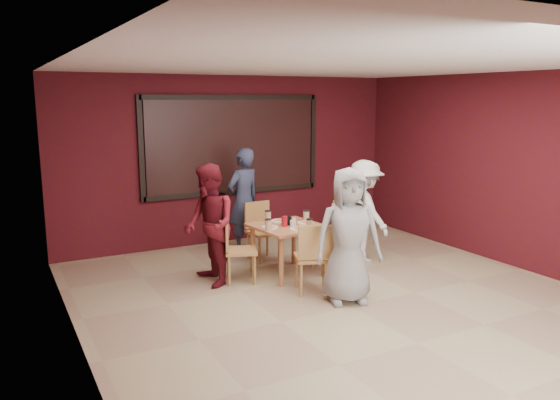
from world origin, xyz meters
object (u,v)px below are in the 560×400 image
chair_left (235,247)px  diner_back (243,200)px  dining_table (288,231)px  diner_left (209,225)px  chair_back (261,227)px  diner_right (364,211)px  chair_front (314,254)px  diner_front (348,236)px  chair_right (335,231)px

chair_left → diner_back: size_ratio=0.52×
dining_table → diner_left: size_ratio=0.61×
chair_back → diner_right: bearing=-31.7°
chair_front → diner_front: bearing=-61.2°
chair_right → diner_right: (0.56, 0.08, 0.23)m
diner_back → diner_left: size_ratio=1.04×
chair_back → diner_back: (-0.06, 0.50, 0.34)m
chair_back → diner_right: 1.57m
chair_front → diner_left: bearing=136.8°
chair_front → diner_back: 2.20m
chair_front → chair_left: chair_front is taller
diner_front → diner_left: bearing=152.4°
chair_back → diner_back: diner_back is taller
diner_back → diner_right: size_ratio=1.09×
chair_front → chair_right: 1.15m
chair_right → diner_left: size_ratio=0.59×
chair_front → chair_left: size_ratio=1.06×
chair_back → diner_front: size_ratio=0.53×
chair_right → diner_back: bearing=120.2°
dining_table → chair_left: bearing=175.6°
dining_table → chair_back: (0.00, 0.84, -0.13)m
diner_back → diner_left: diner_back is taller
diner_front → chair_left: bearing=144.9°
chair_left → chair_right: (1.52, -0.11, 0.05)m
dining_table → diner_back: bearing=92.5°
dining_table → diner_left: diner_left is taller
chair_back → diner_left: diner_left is taller
dining_table → diner_left: 1.12m
chair_front → chair_right: bearing=42.8°
dining_table → diner_left: bearing=173.7°
dining_table → diner_front: diner_front is taller
dining_table → chair_left: size_ratio=1.14×
chair_right → diner_left: (-1.85, 0.17, 0.27)m
chair_back → diner_left: bearing=-146.8°
dining_table → chair_right: size_ratio=1.03×
dining_table → diner_right: size_ratio=0.64×
diner_back → diner_left: bearing=33.4°
chair_back → diner_left: (-1.10, -0.72, 0.31)m
diner_back → diner_right: bearing=120.2°
chair_left → chair_right: size_ratio=0.90×
diner_front → diner_right: size_ratio=1.07×
diner_front → diner_back: 2.59m
diner_front → diner_back: diner_back is taller
diner_right → chair_left: bearing=87.8°
chair_left → diner_left: (-0.34, 0.06, 0.32)m
chair_back → diner_front: (0.13, -2.08, 0.32)m
diner_front → diner_right: (1.18, 1.27, -0.05)m
chair_left → diner_front: 1.61m
dining_table → chair_right: chair_right is taller
chair_left → diner_front: (0.90, -1.29, 0.33)m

